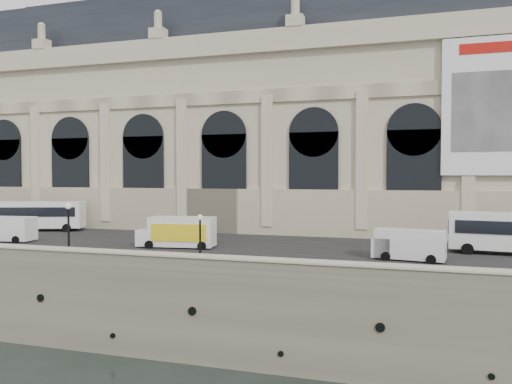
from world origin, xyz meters
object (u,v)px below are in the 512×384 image
lamp_right (200,242)px  box_truck (178,232)px  bus_left (32,215)px  lamp_left (69,233)px  van_c (406,245)px  van_b (4,229)px

lamp_right → box_truck: bearing=124.0°
bus_left → box_truck: 23.10m
box_truck → lamp_left: bearing=-117.8°
van_c → lamp_right: size_ratio=1.45×
van_c → lamp_right: 15.73m
van_b → lamp_left: size_ratio=1.29×
lamp_left → lamp_right: lamp_left is taller
box_truck → lamp_right: 10.66m
bus_left → box_truck: bearing=-17.8°
van_c → lamp_left: lamp_left is taller
bus_left → van_c: bus_left is taller
bus_left → van_b: bearing=-64.6°
bus_left → box_truck: (21.99, -7.04, -0.53)m
bus_left → van_b: (3.93, -8.28, -0.68)m
lamp_right → lamp_left: bearing=-179.6°
van_c → lamp_right: (-13.54, -7.97, 0.69)m
bus_left → van_b: size_ratio=2.08×
van_b → lamp_right: lamp_right is taller
van_c → box_truck: 19.52m
van_b → van_c: (37.56, 0.39, -0.05)m
box_truck → lamp_right: lamp_right is taller
bus_left → lamp_left: size_ratio=2.68×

